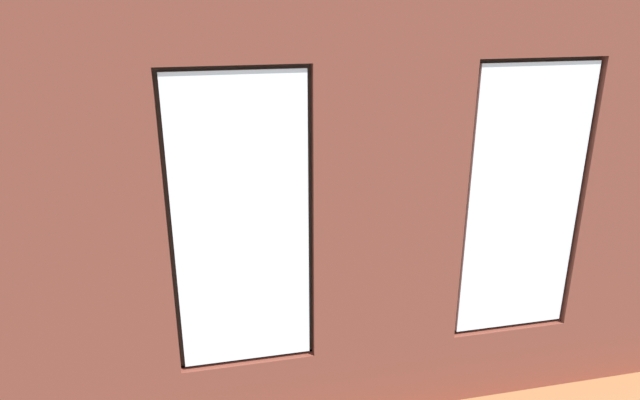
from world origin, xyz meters
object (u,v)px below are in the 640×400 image
(cup_ceramic, at_px, (345,216))
(remote_silver, at_px, (272,234))
(tv_flatscreen, at_px, (47,194))
(potted_plant_by_left_couch, at_px, (438,189))
(couch_by_window, at_px, (260,335))
(candle_jar, at_px, (324,227))
(papasan_chair, at_px, (233,184))
(potted_plant_corner_near_left, at_px, (457,144))
(potted_plant_between_couches, at_px, (413,283))
(potted_plant_near_tv, at_px, (90,265))
(coffee_table, at_px, (311,232))
(table_plant_small, at_px, (293,218))
(potted_plant_foreground_right, at_px, (98,170))
(media_console, at_px, (56,249))
(couch_left, at_px, (512,220))
(remote_black, at_px, (311,227))

(cup_ceramic, xyz_separation_m, remote_silver, (0.92, 0.25, -0.04))
(tv_flatscreen, distance_m, potted_plant_by_left_couch, 5.11)
(couch_by_window, bearing_deg, candle_jar, -117.95)
(papasan_chair, bearing_deg, potted_plant_corner_near_left, -178.20)
(candle_jar, height_order, potted_plant_between_couches, potted_plant_between_couches)
(remote_silver, distance_m, potted_plant_near_tv, 1.90)
(candle_jar, height_order, papasan_chair, papasan_chair)
(coffee_table, height_order, table_plant_small, table_plant_small)
(table_plant_small, distance_m, potted_plant_foreground_right, 2.95)
(tv_flatscreen, distance_m, potted_plant_between_couches, 4.05)
(candle_jar, bearing_deg, papasan_chair, -65.52)
(papasan_chair, height_order, potted_plant_by_left_couch, papasan_chair)
(candle_jar, bearing_deg, cup_ceramic, -141.89)
(coffee_table, relative_size, media_console, 1.43)
(papasan_chair, xyz_separation_m, potted_plant_between_couches, (-1.28, 3.64, 0.18))
(couch_left, height_order, tv_flatscreen, tv_flatscreen)
(tv_flatscreen, relative_size, papasan_chair, 0.94)
(table_plant_small, bearing_deg, remote_silver, 37.18)
(cup_ceramic, bearing_deg, table_plant_small, 3.45)
(candle_jar, bearing_deg, couch_by_window, 62.05)
(couch_left, relative_size, potted_plant_corner_near_left, 1.32)
(table_plant_small, bearing_deg, couch_left, 177.36)
(media_console, bearing_deg, candle_jar, 170.33)
(couch_by_window, distance_m, remote_silver, 1.80)
(couch_left, distance_m, potted_plant_near_tv, 4.89)
(cup_ceramic, height_order, potted_plant_by_left_couch, cup_ceramic)
(cup_ceramic, bearing_deg, potted_plant_by_left_couch, -145.23)
(couch_by_window, relative_size, remote_black, 10.43)
(couch_left, bearing_deg, potted_plant_between_couches, -50.36)
(remote_black, height_order, potted_plant_corner_near_left, potted_plant_corner_near_left)
(potted_plant_foreground_right, bearing_deg, potted_plant_near_tv, 95.50)
(potted_plant_corner_near_left, relative_size, potted_plant_by_left_couch, 2.92)
(couch_by_window, relative_size, potted_plant_near_tv, 1.67)
(coffee_table, bearing_deg, potted_plant_foreground_right, -36.11)
(remote_silver, height_order, papasan_chair, papasan_chair)
(couch_by_window, relative_size, potted_plant_by_left_couch, 3.73)
(candle_jar, distance_m, table_plant_small, 0.38)
(tv_flatscreen, bearing_deg, potted_plant_near_tv, 118.05)
(couch_by_window, height_order, papasan_chair, couch_by_window)
(potted_plant_corner_near_left, xyz_separation_m, potted_plant_by_left_couch, (0.54, 0.60, -0.49))
(potted_plant_foreground_right, xyz_separation_m, potted_plant_by_left_couch, (-4.69, 0.54, -0.44))
(potted_plant_by_left_couch, distance_m, potted_plant_near_tv, 4.86)
(coffee_table, distance_m, media_console, 2.88)
(coffee_table, distance_m, potted_plant_foreground_right, 3.18)
(media_console, distance_m, potted_plant_by_left_couch, 5.08)
(remote_black, relative_size, media_console, 0.15)
(couch_by_window, bearing_deg, potted_plant_between_couches, -177.87)
(cup_ceramic, xyz_separation_m, potted_plant_near_tv, (2.75, 0.75, 0.02))
(potted_plant_by_left_couch, bearing_deg, table_plant_small, 27.55)
(papasan_chair, bearing_deg, potted_plant_near_tv, 57.37)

